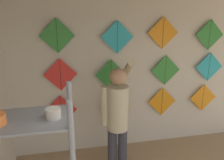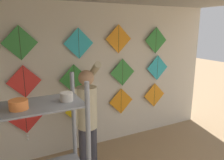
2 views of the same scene
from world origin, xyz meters
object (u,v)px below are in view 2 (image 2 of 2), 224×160
kite_9 (79,43)px  kite_11 (156,40)px  kite_10 (119,39)px  kite_6 (123,72)px  kite_5 (74,79)px  kite_0 (26,120)px  kite_7 (157,68)px  kite_4 (24,82)px  kite_2 (121,101)px  kite_1 (79,111)px  shopkeeper (87,115)px  kite_8 (20,43)px  kite_3 (154,95)px

kite_9 → kite_11: size_ratio=1.00×
kite_10 → kite_6: bearing=0.0°
kite_11 → kite_10: bearing=180.0°
kite_5 → kite_11: kite_11 is taller
kite_0 → kite_7: bearing=0.0°
kite_4 → kite_6: 1.86m
kite_6 → kite_7: 0.88m
kite_2 → kite_11: size_ratio=1.00×
kite_1 → kite_10: kite_10 is taller
kite_1 → kite_5: (-0.07, 0.00, 0.62)m
kite_11 → shopkeeper: bearing=-156.9°
kite_8 → kite_9: kite_8 is taller
kite_9 → kite_11: 1.71m
kite_3 → kite_0: bearing=-180.0°
kite_6 → kite_1: bearing=180.0°
kite_9 → kite_2: bearing=0.0°
kite_4 → kite_9: kite_9 is taller
kite_5 → kite_8: size_ratio=1.00×
kite_8 → kite_6: bearing=0.0°
shopkeeper → kite_2: size_ratio=3.38×
kite_10 → shopkeeper: bearing=-140.6°
kite_9 → kite_10: size_ratio=1.00×
kite_3 → kite_5: (-1.84, 0.00, 0.57)m
kite_10 → kite_0: bearing=-180.0°
kite_7 → kite_11: kite_11 is taller
kite_7 → kite_11: bearing=180.0°
kite_2 → shopkeeper: bearing=-142.5°
kite_1 → kite_10: 1.57m
kite_6 → kite_10: 0.68m
kite_5 → kite_8: kite_8 is taller
kite_3 → kite_7: 0.62m
kite_4 → kite_11: 2.74m
kite_2 → kite_6: (0.03, 0.00, 0.61)m
kite_7 → kite_5: bearing=180.0°
kite_1 → kite_8: bearing=180.0°
kite_11 → kite_0: bearing=-180.0°
kite_0 → kite_5: 1.08m
kite_9 → kite_10: (0.81, 0.00, 0.06)m
kite_3 → kite_10: 1.57m
kite_6 → kite_9: (-0.90, 0.00, 0.61)m
kite_2 → kite_7: kite_7 is taller
kite_0 → kite_2: kite_2 is taller
kite_8 → kite_10: (1.78, 0.00, 0.02)m
kite_0 → kite_5: size_ratio=1.25×
kite_0 → kite_11: (2.70, 0.00, 1.27)m
kite_7 → kite_11: (-0.08, 0.00, 0.60)m
kite_5 → kite_7: kite_7 is taller
kite_8 → kite_11: size_ratio=1.00×
kite_10 → kite_2: bearing=0.0°
kite_4 → kite_10: bearing=0.0°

